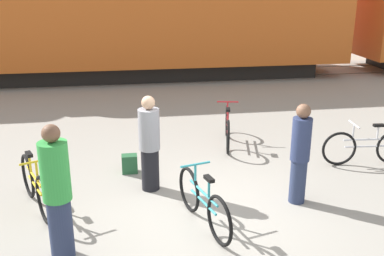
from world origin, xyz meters
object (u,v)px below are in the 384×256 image
bicycle_silver (366,147)px  bicycle_maroon (227,127)px  person_in_navy (300,154)px  backpack (130,164)px  bicycle_yellow (35,186)px  bicycle_teal (203,203)px  person_in_green (57,193)px  person_in_grey (150,144)px

bicycle_silver → bicycle_maroon: (-2.34, 1.48, 0.02)m
person_in_navy → backpack: person_in_navy is taller
bicycle_silver → bicycle_yellow: bearing=-171.9°
bicycle_teal → backpack: (-1.00, 2.03, -0.20)m
person_in_navy → person_in_green: person_in_green is taller
bicycle_silver → person_in_grey: bearing=-174.1°
bicycle_silver → person_in_navy: size_ratio=1.06×
person_in_grey → backpack: (-0.33, 0.73, -0.64)m
backpack → bicycle_maroon: bearing=29.3°
person_in_green → person_in_grey: size_ratio=1.10×
bicycle_teal → backpack: bicycle_teal is taller
bicycle_silver → person_in_grey: 4.15m
bicycle_teal → bicycle_maroon: bearing=71.1°
bicycle_yellow → person_in_navy: person_in_navy is taller
bicycle_yellow → bicycle_teal: size_ratio=0.95×
bicycle_silver → bicycle_maroon: bearing=147.7°
bicycle_silver → bicycle_maroon: bicycle_maroon is taller
bicycle_silver → backpack: 4.45m
bicycle_yellow → backpack: bicycle_yellow is taller
person_in_green → person_in_navy: bearing=-75.6°
bicycle_yellow → person_in_grey: bearing=13.0°
bicycle_silver → person_in_navy: 2.27m
person_in_navy → bicycle_silver: bearing=112.8°
backpack → bicycle_yellow: bearing=-141.8°
person_in_green → backpack: person_in_green is taller
person_in_navy → person_in_grey: person_in_grey is taller
person_in_grey → bicycle_maroon: bearing=20.0°
person_in_navy → bicycle_teal: bearing=-84.0°
bicycle_yellow → bicycle_teal: (2.44, -0.89, -0.01)m
bicycle_silver → backpack: size_ratio=5.05×
bicycle_yellow → person_in_grey: 1.88m
backpack → person_in_green: bearing=-110.0°
bicycle_teal → person_in_grey: person_in_grey is taller
bicycle_teal → person_in_grey: size_ratio=1.02×
person_in_navy → bicycle_maroon: bearing=179.4°
person_in_grey → backpack: 1.02m
person_in_green → person_in_grey: (1.24, 1.76, -0.08)m
bicycle_silver → person_in_navy: (-1.84, -1.23, 0.47)m
bicycle_teal → person_in_grey: 1.52m
bicycle_silver → backpack: bearing=176.0°
bicycle_teal → person_in_green: 2.02m
bicycle_yellow → bicycle_silver: size_ratio=0.91×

